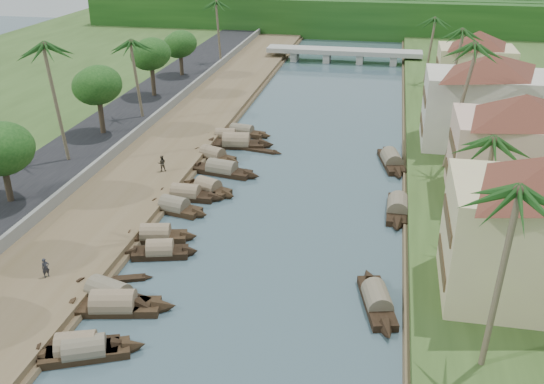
% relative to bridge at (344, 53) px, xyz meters
% --- Properties ---
extents(ground, '(220.00, 220.00, 0.00)m').
position_rel_bridge_xyz_m(ground, '(-0.00, -72.00, -1.72)').
color(ground, '#3C525A').
rests_on(ground, ground).
extents(left_bank, '(10.00, 180.00, 0.80)m').
position_rel_bridge_xyz_m(left_bank, '(-16.00, -52.00, -1.32)').
color(left_bank, brown).
rests_on(left_bank, ground).
extents(right_bank, '(16.00, 180.00, 1.20)m').
position_rel_bridge_xyz_m(right_bank, '(19.00, -52.00, -1.12)').
color(right_bank, '#304A1D').
rests_on(right_bank, ground).
extents(road, '(8.00, 180.00, 1.40)m').
position_rel_bridge_xyz_m(road, '(-24.50, -52.00, -1.02)').
color(road, black).
rests_on(road, ground).
extents(retaining_wall, '(0.40, 180.00, 1.10)m').
position_rel_bridge_xyz_m(retaining_wall, '(-20.20, -52.00, -0.37)').
color(retaining_wall, gray).
rests_on(retaining_wall, left_bank).
extents(treeline, '(120.00, 14.00, 8.00)m').
position_rel_bridge_xyz_m(treeline, '(-0.00, 28.00, 2.28)').
color(treeline, '#153D10').
rests_on(treeline, ground).
extents(bridge, '(28.00, 4.00, 2.40)m').
position_rel_bridge_xyz_m(bridge, '(0.00, 0.00, 0.00)').
color(bridge, '#9C9B92').
rests_on(bridge, ground).
extents(building_near, '(14.85, 14.85, 10.20)m').
position_rel_bridge_xyz_m(building_near, '(18.99, -74.00, 4.66)').
color(building_near, '#C8B486').
rests_on(building_near, right_bank).
extents(building_mid, '(14.11, 14.11, 9.70)m').
position_rel_bridge_xyz_m(building_mid, '(19.99, -58.00, 4.41)').
color(building_mid, '#D4A696').
rests_on(building_mid, right_bank).
extents(building_far, '(15.59, 15.59, 10.20)m').
position_rel_bridge_xyz_m(building_far, '(18.99, -44.00, 4.66)').
color(building_far, beige).
rests_on(building_far, right_bank).
extents(building_distant, '(12.62, 12.62, 9.20)m').
position_rel_bridge_xyz_m(building_distant, '(19.99, -24.00, 4.16)').
color(building_distant, '#C8B486').
rests_on(building_distant, right_bank).
extents(sampan_0, '(7.51, 4.34, 2.01)m').
position_rel_bridge_xyz_m(sampan_0, '(-8.56, -84.33, -1.31)').
color(sampan_0, black).
rests_on(sampan_0, ground).
extents(sampan_1, '(7.27, 3.86, 2.14)m').
position_rel_bridge_xyz_m(sampan_1, '(-9.18, -84.18, -1.31)').
color(sampan_1, black).
rests_on(sampan_1, ground).
extents(sampan_2, '(8.92, 3.48, 2.29)m').
position_rel_bridge_xyz_m(sampan_2, '(-8.84, -79.54, -1.30)').
color(sampan_2, black).
rests_on(sampan_2, ground).
extents(sampan_3, '(8.60, 4.16, 2.27)m').
position_rel_bridge_xyz_m(sampan_3, '(-9.73, -78.38, -1.31)').
color(sampan_3, black).
rests_on(sampan_3, ground).
extents(sampan_4, '(7.28, 2.95, 2.05)m').
position_rel_bridge_xyz_m(sampan_4, '(-9.61, -69.59, -1.31)').
color(sampan_4, black).
rests_on(sampan_4, ground).
extents(sampan_5, '(6.36, 3.06, 2.01)m').
position_rel_bridge_xyz_m(sampan_5, '(-8.32, -71.99, -1.31)').
color(sampan_5, black).
rests_on(sampan_5, ground).
extents(sampan_6, '(7.23, 3.14, 2.12)m').
position_rel_bridge_xyz_m(sampan_6, '(-9.86, -64.26, -1.31)').
color(sampan_6, black).
rests_on(sampan_6, ground).
extents(sampan_7, '(7.70, 1.80, 2.07)m').
position_rel_bridge_xyz_m(sampan_7, '(-9.74, -61.36, -1.31)').
color(sampan_7, black).
rests_on(sampan_7, ground).
extents(sampan_8, '(6.70, 4.01, 2.07)m').
position_rel_bridge_xyz_m(sampan_8, '(-8.07, -59.55, -1.31)').
color(sampan_8, black).
rests_on(sampan_8, ground).
extents(sampan_9, '(8.92, 3.27, 2.21)m').
position_rel_bridge_xyz_m(sampan_9, '(-7.95, -54.87, -1.31)').
color(sampan_9, black).
rests_on(sampan_9, ground).
extents(sampan_10, '(7.49, 4.27, 2.08)m').
position_rel_bridge_xyz_m(sampan_10, '(-10.07, -51.02, -1.31)').
color(sampan_10, black).
rests_on(sampan_10, ground).
extents(sampan_11, '(9.22, 3.10, 2.55)m').
position_rel_bridge_xyz_m(sampan_11, '(-8.44, -46.72, -1.30)').
color(sampan_11, black).
rests_on(sampan_11, ground).
extents(sampan_12, '(8.08, 2.87, 1.93)m').
position_rel_bridge_xyz_m(sampan_12, '(-8.77, -42.60, -1.32)').
color(sampan_12, black).
rests_on(sampan_12, ground).
extents(sampan_13, '(7.08, 2.33, 1.95)m').
position_rel_bridge_xyz_m(sampan_13, '(-10.34, -44.58, -1.31)').
color(sampan_13, black).
rests_on(sampan_13, ground).
extents(sampan_14, '(3.47, 8.53, 2.06)m').
position_rel_bridge_xyz_m(sampan_14, '(8.82, -75.53, -1.31)').
color(sampan_14, black).
rests_on(sampan_14, ground).
extents(sampan_15, '(2.07, 8.52, 2.27)m').
position_rel_bridge_xyz_m(sampan_15, '(10.16, -60.52, -1.31)').
color(sampan_15, black).
rests_on(sampan_15, ground).
extents(sampan_16, '(3.69, 9.43, 2.26)m').
position_rel_bridge_xyz_m(sampan_16, '(9.43, -48.83, -1.31)').
color(sampan_16, black).
rests_on(sampan_16, ground).
extents(canoe_1, '(4.30, 2.15, 0.70)m').
position_rel_bridge_xyz_m(canoe_1, '(-9.71, -75.90, -1.62)').
color(canoe_1, black).
rests_on(canoe_1, ground).
extents(canoe_2, '(5.85, 1.98, 0.84)m').
position_rel_bridge_xyz_m(canoe_2, '(-5.56, -47.67, -1.62)').
color(canoe_2, black).
rests_on(canoe_2, ground).
extents(palm_0, '(3.20, 3.20, 12.62)m').
position_rel_bridge_xyz_m(palm_0, '(15.00, -81.82, 10.27)').
color(palm_0, '#6E6049').
rests_on(palm_0, ground).
extents(palm_1, '(3.20, 3.20, 10.45)m').
position_rel_bridge_xyz_m(palm_1, '(16.00, -67.99, 8.17)').
color(palm_1, '#6E6049').
rests_on(palm_1, ground).
extents(palm_2, '(3.20, 3.20, 13.97)m').
position_rel_bridge_xyz_m(palm_2, '(15.00, -51.48, 11.59)').
color(palm_2, '#6E6049').
rests_on(palm_2, ground).
extents(palm_3, '(3.20, 3.20, 12.17)m').
position_rel_bridge_xyz_m(palm_3, '(16.00, -32.68, 9.85)').
color(palm_3, '#6E6049').
rests_on(palm_3, ground).
extents(palm_5, '(3.20, 3.20, 13.45)m').
position_rel_bridge_xyz_m(palm_5, '(-24.00, -57.39, 11.26)').
color(palm_5, '#6E6049').
rests_on(palm_5, ground).
extents(palm_6, '(3.20, 3.20, 10.92)m').
position_rel_bridge_xyz_m(palm_6, '(-22.00, -41.96, 8.83)').
color(palm_6, '#6E6049').
rests_on(palm_6, ground).
extents(palm_7, '(3.20, 3.20, 11.06)m').
position_rel_bridge_xyz_m(palm_7, '(14.00, -16.52, 8.77)').
color(palm_7, '#6E6049').
rests_on(palm_7, ground).
extents(palm_8, '(3.20, 3.20, 11.58)m').
position_rel_bridge_xyz_m(palm_8, '(-20.50, -10.03, 9.46)').
color(palm_8, '#6E6049').
rests_on(palm_8, ground).
extents(tree_2, '(5.51, 5.51, 7.18)m').
position_rel_bridge_xyz_m(tree_2, '(-24.00, -67.59, 4.53)').
color(tree_2, '#49382A').
rests_on(tree_2, ground).
extents(tree_3, '(5.17, 5.17, 7.79)m').
position_rel_bridge_xyz_m(tree_3, '(-24.00, -48.74, 5.26)').
color(tree_3, '#49382A').
rests_on(tree_3, ground).
extents(tree_4, '(5.06, 5.06, 7.87)m').
position_rel_bridge_xyz_m(tree_4, '(-24.00, -32.33, 5.38)').
color(tree_4, '#49382A').
rests_on(tree_4, ground).
extents(tree_5, '(4.79, 4.79, 6.79)m').
position_rel_bridge_xyz_m(tree_5, '(-24.00, -20.19, 4.42)').
color(tree_5, '#49382A').
rests_on(tree_5, ground).
extents(tree_6, '(4.81, 4.81, 7.53)m').
position_rel_bridge_xyz_m(tree_6, '(24.00, -43.65, 4.93)').
color(tree_6, '#49382A').
rests_on(tree_6, ground).
extents(person_near, '(0.63, 0.65, 1.49)m').
position_rel_bridge_xyz_m(person_near, '(-14.84, -77.63, -0.18)').
color(person_near, '#25262D').
rests_on(person_near, left_bank).
extents(person_far, '(0.98, 0.87, 1.68)m').
position_rel_bridge_xyz_m(person_far, '(-13.62, -57.13, -0.08)').
color(person_far, '#373226').
rests_on(person_far, left_bank).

